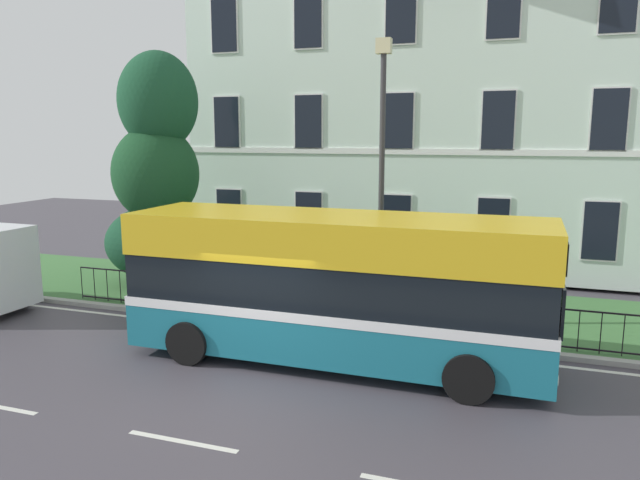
{
  "coord_description": "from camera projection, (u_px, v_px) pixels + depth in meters",
  "views": [
    {
      "loc": [
        5.06,
        -9.62,
        4.93
      ],
      "look_at": [
        0.0,
        5.08,
        2.18
      ],
      "focal_mm": 33.71,
      "sensor_mm": 36.0,
      "label": 1
    }
  ],
  "objects": [
    {
      "name": "ground_plane",
      "position": [
        256.0,
        378.0,
        12.36
      ],
      "size": [
        60.0,
        56.0,
        0.18
      ],
      "color": "#454049"
    },
    {
      "name": "georgian_townhouse",
      "position": [
        462.0,
        81.0,
        22.97
      ],
      "size": [
        19.56,
        8.17,
        13.57
      ],
      "color": "silver",
      "rests_on": "ground_plane"
    },
    {
      "name": "iron_verge_railing",
      "position": [
        408.0,
        313.0,
        14.62
      ],
      "size": [
        19.47,
        0.04,
        0.97
      ],
      "color": "black",
      "rests_on": "ground_plane"
    },
    {
      "name": "evergreen_tree",
      "position": [
        157.0,
        182.0,
        18.99
      ],
      "size": [
        3.25,
        3.25,
        7.33
      ],
      "color": "#423328",
      "rests_on": "ground_plane"
    },
    {
      "name": "single_decker_bus",
      "position": [
        336.0,
        286.0,
        12.95
      ],
      "size": [
        9.05,
        2.7,
        3.23
      ],
      "rotation": [
        0.0,
        0.0,
        0.0
      ],
      "color": "#1B6D82",
      "rests_on": "ground_plane"
    },
    {
      "name": "street_lamp_post",
      "position": [
        382.0,
        166.0,
        14.78
      ],
      "size": [
        0.36,
        0.24,
        7.06
      ],
      "color": "#333338",
      "rests_on": "ground_plane"
    }
  ]
}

